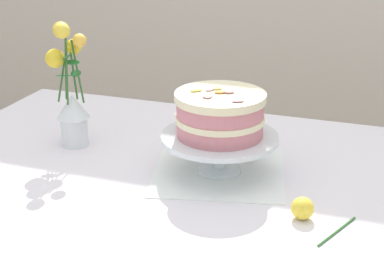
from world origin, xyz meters
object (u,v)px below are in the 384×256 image
at_px(layer_cake, 220,114).
at_px(flower_vase, 71,96).
at_px(fallen_rose, 304,209).
at_px(dining_table, 172,208).
at_px(cake_stand, 219,141).

distance_m(layer_cake, flower_vase, 0.43).
bearing_deg(fallen_rose, flower_vase, 163.02).
height_order(dining_table, fallen_rose, fallen_rose).
bearing_deg(layer_cake, cake_stand, 42.78).
xyz_separation_m(cake_stand, layer_cake, (-0.00, -0.00, 0.07)).
bearing_deg(cake_stand, fallen_rose, -34.92).
xyz_separation_m(dining_table, layer_cake, (0.10, 0.06, 0.24)).
relative_size(dining_table, fallen_rose, 10.04).
relative_size(dining_table, flower_vase, 4.04).
height_order(cake_stand, fallen_rose, cake_stand).
xyz_separation_m(cake_stand, flower_vase, (-0.43, 0.04, 0.06)).
bearing_deg(flower_vase, fallen_rose, -16.98).
xyz_separation_m(layer_cake, fallen_rose, (0.24, -0.17, -0.13)).
distance_m(flower_vase, fallen_rose, 0.71).
relative_size(cake_stand, layer_cake, 1.31).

